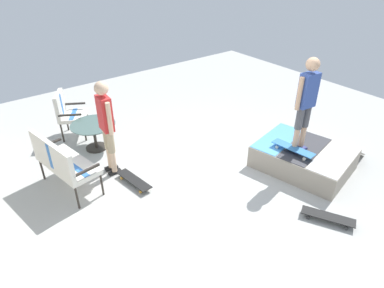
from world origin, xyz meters
TOP-DOWN VIEW (x-y plane):
  - ground_plane at (0.00, 0.00)m, footprint 12.00×12.00m
  - skate_ramp at (-0.76, -1.50)m, footprint 2.00×2.17m
  - patio_bench at (1.30, 2.36)m, footprint 1.33×0.76m
  - patio_chair_near_house at (3.14, 1.59)m, footprint 0.81×0.79m
  - patio_table at (2.29, 1.38)m, footprint 0.90×0.90m
  - person_watching at (1.32, 1.48)m, footprint 0.48×0.26m
  - person_skater at (-0.71, -1.31)m, footprint 0.27×0.48m
  - skateboard_by_bench at (0.72, 1.35)m, footprint 0.82×0.30m
  - skateboard_spare at (-1.94, -0.57)m, footprint 0.80×0.55m
  - skateboard_on_ramp at (-0.73, -1.15)m, footprint 0.82×0.30m

SIDE VIEW (x-z plane):
  - ground_plane at x=0.00m, z-range -0.10..0.00m
  - skateboard_by_bench at x=0.72m, z-range 0.03..0.14m
  - skateboard_spare at x=-1.94m, z-range 0.03..0.14m
  - skate_ramp at x=-0.76m, z-range 0.00..0.44m
  - patio_table at x=2.29m, z-range 0.12..0.69m
  - skateboard_on_ramp at x=-0.73m, z-range 0.47..0.57m
  - patio_chair_near_house at x=3.14m, z-range 0.10..1.12m
  - patio_bench at x=1.30m, z-range 0.11..1.13m
  - person_watching at x=1.32m, z-range 0.16..1.95m
  - person_skater at x=-0.71m, z-range 0.58..2.31m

